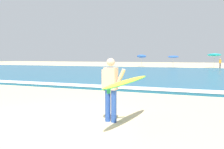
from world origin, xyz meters
name	(u,v)px	position (x,y,z in m)	size (l,w,h in m)	color
ground_plane	(53,122)	(0.00, 0.00, 0.00)	(160.00, 160.00, 0.00)	beige
sea	(171,74)	(0.00, 20.21, 0.07)	(120.00, 28.00, 0.14)	#1E6084
surf_foam	(131,88)	(0.00, 6.81, 0.15)	(120.00, 1.24, 0.01)	white
surfer_with_board	(119,85)	(1.66, 0.60, 1.03)	(1.05, 2.65, 1.73)	#284CA3
beach_umbrella_0	(142,56)	(-8.09, 37.85, 1.94)	(1.70, 1.73, 2.27)	beige
beach_umbrella_1	(173,57)	(-2.24, 36.70, 1.84)	(1.83, 1.84, 2.06)	beige
beach_umbrella_2	(214,55)	(4.17, 37.29, 2.14)	(2.14, 2.17, 2.44)	beige
beachgoer_near_row_left	(220,63)	(5.05, 36.08, 0.84)	(0.32, 0.20, 1.58)	#383842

